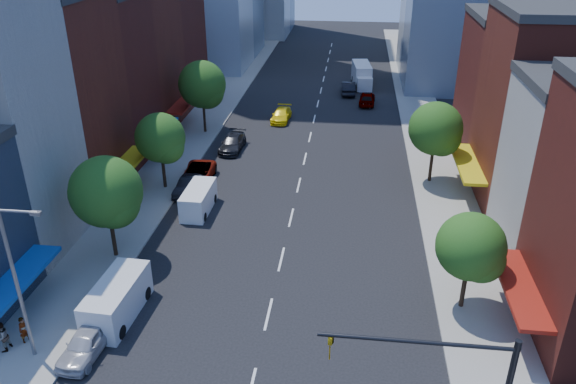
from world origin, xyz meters
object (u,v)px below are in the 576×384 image
at_px(traffic_car_far, 367,98).
at_px(box_truck, 362,76).
at_px(parked_car_front, 87,342).
at_px(cargo_van_near, 116,301).
at_px(taxi, 281,115).
at_px(pedestrian_far, 2,337).
at_px(parked_car_rear, 232,143).
at_px(cargo_van_far, 198,200).
at_px(parked_car_second, 189,186).
at_px(pedestrian_near, 24,330).
at_px(parked_car_third, 197,174).
at_px(traffic_car_oncoming, 348,88).

distance_m(traffic_car_far, box_truck, 8.88).
xyz_separation_m(parked_car_front, traffic_car_far, (15.39, 46.82, 0.06)).
bearing_deg(traffic_car_far, cargo_van_near, 74.23).
distance_m(taxi, pedestrian_far, 41.09).
xyz_separation_m(parked_car_rear, taxi, (3.75, 9.49, -0.05)).
relative_size(parked_car_rear, traffic_car_far, 1.08).
height_order(cargo_van_far, pedestrian_far, cargo_van_far).
distance_m(parked_car_front, box_truck, 57.56).
bearing_deg(cargo_van_near, parked_car_second, 94.31).
height_order(taxi, pedestrian_near, pedestrian_near).
bearing_deg(parked_car_rear, parked_car_front, -91.27).
bearing_deg(parked_car_third, pedestrian_far, -104.20).
xyz_separation_m(parked_car_second, parked_car_third, (0.19, 2.19, 0.07)).
xyz_separation_m(parked_car_front, box_truck, (14.69, 55.65, 0.64)).
height_order(parked_car_rear, pedestrian_near, pedestrian_near).
bearing_deg(pedestrian_near, parked_car_rear, 20.58).
relative_size(parked_car_rear, pedestrian_far, 2.80).
xyz_separation_m(cargo_van_far, pedestrian_far, (-6.25, -17.08, 0.06)).
bearing_deg(traffic_car_oncoming, parked_car_third, 64.11).
height_order(taxi, traffic_car_far, traffic_car_far).
distance_m(parked_car_third, pedestrian_near, 21.96).
bearing_deg(parked_car_rear, pedestrian_near, -98.38).
bearing_deg(pedestrian_near, cargo_van_near, -24.83).
relative_size(taxi, pedestrian_far, 2.63).
bearing_deg(parked_car_second, cargo_van_near, -83.18).
distance_m(taxi, pedestrian_near, 40.12).
bearing_deg(traffic_car_far, cargo_van_far, 68.82).
distance_m(parked_car_front, parked_car_rear, 29.94).
bearing_deg(parked_car_second, pedestrian_near, -95.44).
relative_size(parked_car_second, taxi, 0.89).
xyz_separation_m(parked_car_second, pedestrian_near, (-3.77, -19.41, 0.25)).
xyz_separation_m(parked_car_second, taxi, (5.43, 19.64, -0.01)).
xyz_separation_m(parked_car_front, traffic_car_oncoming, (12.95, 51.26, 0.09)).
relative_size(parked_car_rear, taxi, 1.07).
relative_size(parked_car_front, traffic_car_oncoming, 0.87).
bearing_deg(pedestrian_near, box_truck, 12.63).
bearing_deg(parked_car_second, pedestrian_far, -97.17).
bearing_deg(traffic_car_oncoming, parked_car_second, 65.29).
distance_m(cargo_van_near, pedestrian_near, 5.00).
distance_m(parked_car_second, taxi, 20.37).
relative_size(parked_car_front, traffic_car_far, 0.92).
bearing_deg(taxi, parked_car_rear, -108.42).
relative_size(parked_car_third, box_truck, 0.75).
height_order(parked_car_front, traffic_car_oncoming, traffic_car_oncoming).
bearing_deg(parked_car_rear, parked_car_second, -97.34).
bearing_deg(parked_car_rear, box_truck, 65.38).
distance_m(parked_car_third, traffic_car_oncoming, 31.95).
xyz_separation_m(parked_car_rear, cargo_van_near, (-1.31, -26.75, 0.40)).
height_order(parked_car_front, traffic_car_far, traffic_car_far).
bearing_deg(traffic_car_far, pedestrian_far, 70.32).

